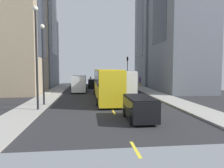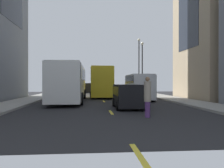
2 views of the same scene
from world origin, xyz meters
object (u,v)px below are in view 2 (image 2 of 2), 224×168
at_px(city_bus_white, 70,80).
at_px(pedestrian_crossing_mid, 148,96).
at_px(delivery_van_white, 139,85).
at_px(car_black_0, 128,94).
at_px(streetcar_yellow, 100,80).
at_px(car_black_1, 90,87).

distance_m(city_bus_white, pedestrian_crossing_mid, 12.00).
height_order(delivery_van_white, pedestrian_crossing_mid, delivery_van_white).
distance_m(city_bus_white, car_black_0, 7.99).
distance_m(streetcar_yellow, pedestrian_crossing_mid, 19.97).
xyz_separation_m(city_bus_white, pedestrian_crossing_mid, (4.91, -10.92, -0.91)).
xyz_separation_m(delivery_van_white, pedestrian_crossing_mid, (-1.90, -11.57, -0.42)).
bearing_deg(delivery_van_white, streetcar_yellow, 113.34).
bearing_deg(pedestrian_crossing_mid, car_black_0, -151.33).
bearing_deg(delivery_van_white, car_black_1, 105.12).
xyz_separation_m(streetcar_yellow, car_black_1, (-1.52, 10.57, -1.12)).
xyz_separation_m(city_bus_white, car_black_0, (4.56, -6.48, -1.04)).
bearing_deg(pedestrian_crossing_mid, car_black_1, -149.83).
relative_size(streetcar_yellow, delivery_van_white, 2.51).
relative_size(car_black_0, car_black_1, 1.04).
xyz_separation_m(delivery_van_white, car_black_0, (-2.25, -7.14, -0.54)).
bearing_deg(car_black_1, city_bus_white, -94.99).
xyz_separation_m(streetcar_yellow, delivery_van_white, (3.58, -8.30, -0.61)).
bearing_deg(car_black_0, pedestrian_crossing_mid, -85.50).
bearing_deg(delivery_van_white, car_black_0, -107.48).
bearing_deg(streetcar_yellow, city_bus_white, -109.78).
relative_size(streetcar_yellow, car_black_0, 3.31).
bearing_deg(pedestrian_crossing_mid, delivery_van_white, -165.15).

